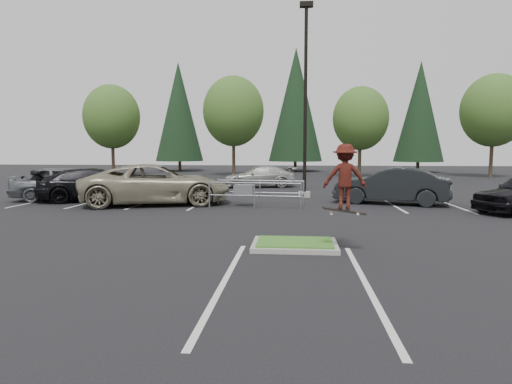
# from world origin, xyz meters

# --- Properties ---
(ground) EXTENTS (120.00, 120.00, 0.00)m
(ground) POSITION_xyz_m (0.00, 0.00, 0.00)
(ground) COLOR black
(ground) RESTS_ON ground
(grass_median) EXTENTS (2.20, 1.60, 0.16)m
(grass_median) POSITION_xyz_m (0.00, 0.00, 0.08)
(grass_median) COLOR gray
(grass_median) RESTS_ON ground
(stall_lines) EXTENTS (22.62, 17.60, 0.01)m
(stall_lines) POSITION_xyz_m (-1.35, 6.02, 0.00)
(stall_lines) COLOR silver
(stall_lines) RESTS_ON ground
(light_pole) EXTENTS (0.70, 0.60, 10.12)m
(light_pole) POSITION_xyz_m (0.50, 12.00, 4.56)
(light_pole) COLOR gray
(light_pole) RESTS_ON ground
(decid_a) EXTENTS (5.44, 5.44, 8.91)m
(decid_a) POSITION_xyz_m (-18.01, 30.03, 5.58)
(decid_a) COLOR #38281C
(decid_a) RESTS_ON ground
(decid_b) EXTENTS (5.89, 5.89, 9.64)m
(decid_b) POSITION_xyz_m (-6.01, 30.53, 6.04)
(decid_b) COLOR #38281C
(decid_b) RESTS_ON ground
(decid_c) EXTENTS (5.12, 5.12, 8.38)m
(decid_c) POSITION_xyz_m (5.99, 29.83, 5.25)
(decid_c) COLOR #38281C
(decid_c) RESTS_ON ground
(decid_d) EXTENTS (5.76, 5.76, 9.43)m
(decid_d) POSITION_xyz_m (17.99, 30.33, 5.91)
(decid_d) COLOR #38281C
(decid_d) RESTS_ON ground
(conif_a) EXTENTS (5.72, 5.72, 13.00)m
(conif_a) POSITION_xyz_m (-14.00, 40.00, 7.10)
(conif_a) COLOR #38281C
(conif_a) RESTS_ON ground
(conif_b) EXTENTS (6.38, 6.38, 14.50)m
(conif_b) POSITION_xyz_m (0.00, 40.50, 7.85)
(conif_b) COLOR #38281C
(conif_b) RESTS_ON ground
(conif_c) EXTENTS (5.50, 5.50, 12.50)m
(conif_c) POSITION_xyz_m (14.00, 39.50, 6.85)
(conif_c) COLOR #38281C
(conif_c) RESTS_ON ground
(cart_corral) EXTENTS (4.22, 1.85, 1.16)m
(cart_corral) POSITION_xyz_m (-2.15, 8.04, 0.73)
(cart_corral) COLOR #979B9F
(cart_corral) RESTS_ON ground
(skateboarder) EXTENTS (1.06, 0.63, 1.73)m
(skateboarder) POSITION_xyz_m (1.20, -0.48, 1.87)
(skateboarder) COLOR black
(skateboarder) RESTS_ON ground
(car_l_tan) EXTENTS (7.36, 4.88, 1.88)m
(car_l_tan) POSITION_xyz_m (-6.50, 8.28, 0.94)
(car_l_tan) COLOR gray
(car_l_tan) RESTS_ON ground
(car_l_black) EXTENTS (6.07, 4.34, 1.63)m
(car_l_black) POSITION_xyz_m (-10.00, 9.46, 0.82)
(car_l_black) COLOR black
(car_l_black) RESTS_ON ground
(car_l_grey) EXTENTS (5.50, 3.20, 1.76)m
(car_l_grey) POSITION_xyz_m (-11.50, 9.49, 0.88)
(car_l_grey) COLOR #52555A
(car_l_grey) RESTS_ON ground
(car_r_charc) EXTENTS (5.51, 3.21, 1.72)m
(car_r_charc) POSITION_xyz_m (4.50, 9.52, 0.86)
(car_r_charc) COLOR black
(car_r_charc) RESTS_ON ground
(car_far_silver) EXTENTS (5.22, 2.96, 1.43)m
(car_far_silver) POSITION_xyz_m (-2.39, 18.00, 0.71)
(car_far_silver) COLOR #AFAEA9
(car_far_silver) RESTS_ON ground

